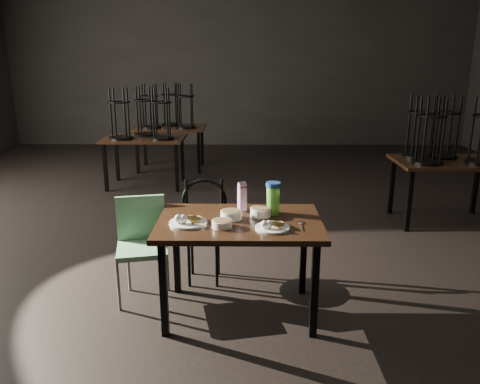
{
  "coord_description": "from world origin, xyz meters",
  "views": [
    {
      "loc": [
        0.12,
        -4.46,
        1.89
      ],
      "look_at": [
        0.09,
        -0.84,
        0.85
      ],
      "focal_mm": 35.0,
      "sensor_mm": 36.0,
      "label": 1
    }
  ],
  "objects_px": {
    "main_table": "(239,230)",
    "school_chair": "(142,239)",
    "water_bottle": "(273,198)",
    "juice_carton": "(242,197)",
    "bentwood_chair": "(204,222)"
  },
  "relations": [
    {
      "from": "main_table",
      "to": "school_chair",
      "type": "relative_size",
      "value": 1.44
    },
    {
      "from": "water_bottle",
      "to": "school_chair",
      "type": "bearing_deg",
      "value": 175.37
    },
    {
      "from": "juice_carton",
      "to": "bentwood_chair",
      "type": "xyz_separation_m",
      "value": [
        -0.34,
        0.37,
        -0.34
      ]
    },
    {
      "from": "water_bottle",
      "to": "bentwood_chair",
      "type": "xyz_separation_m",
      "value": [
        -0.57,
        0.45,
        -0.35
      ]
    },
    {
      "from": "water_bottle",
      "to": "bentwood_chair",
      "type": "distance_m",
      "value": 0.81
    },
    {
      "from": "bentwood_chair",
      "to": "school_chair",
      "type": "relative_size",
      "value": 1.06
    },
    {
      "from": "juice_carton",
      "to": "school_chair",
      "type": "distance_m",
      "value": 0.87
    },
    {
      "from": "juice_carton",
      "to": "water_bottle",
      "type": "xyz_separation_m",
      "value": [
        0.23,
        -0.08,
        0.02
      ]
    },
    {
      "from": "school_chair",
      "to": "water_bottle",
      "type": "bearing_deg",
      "value": -16.41
    },
    {
      "from": "main_table",
      "to": "school_chair",
      "type": "height_order",
      "value": "school_chair"
    },
    {
      "from": "bentwood_chair",
      "to": "school_chair",
      "type": "height_order",
      "value": "bentwood_chair"
    },
    {
      "from": "main_table",
      "to": "bentwood_chair",
      "type": "height_order",
      "value": "bentwood_chair"
    },
    {
      "from": "main_table",
      "to": "school_chair",
      "type": "distance_m",
      "value": 0.83
    },
    {
      "from": "main_table",
      "to": "school_chair",
      "type": "xyz_separation_m",
      "value": [
        -0.78,
        0.24,
        -0.17
      ]
    },
    {
      "from": "juice_carton",
      "to": "water_bottle",
      "type": "relative_size",
      "value": 0.94
    }
  ]
}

